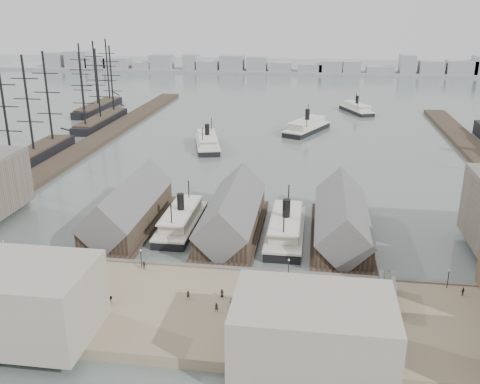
% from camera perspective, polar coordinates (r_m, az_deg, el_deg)
% --- Properties ---
extents(ground, '(900.00, 900.00, 0.00)m').
position_cam_1_polar(ground, '(115.62, -2.15, -7.75)').
color(ground, '#4F5C59').
rests_on(ground, ground).
extents(quay, '(180.00, 30.00, 2.00)m').
position_cam_1_polar(quay, '(98.11, -4.29, -12.53)').
color(quay, '#817157').
rests_on(quay, ground).
extents(seawall, '(180.00, 1.20, 2.30)m').
position_cam_1_polar(seawall, '(110.57, -2.65, -8.45)').
color(seawall, '#59544C').
rests_on(seawall, ground).
extents(west_wharf, '(10.00, 220.00, 1.60)m').
position_cam_1_polar(west_wharf, '(225.13, -14.80, 5.50)').
color(west_wharf, '#2D231C').
rests_on(west_wharf, ground).
extents(ferry_shed_west, '(14.00, 42.00, 12.60)m').
position_cam_1_polar(ferry_shed_west, '(135.11, -11.80, -1.86)').
color(ferry_shed_west, '#2D231C').
rests_on(ferry_shed_west, ground).
extents(ferry_shed_center, '(14.00, 42.00, 12.60)m').
position_cam_1_polar(ferry_shed_center, '(128.81, -0.84, -2.51)').
color(ferry_shed_center, '#2D231C').
rests_on(ferry_shed_center, ground).
extents(ferry_shed_east, '(14.00, 42.00, 12.60)m').
position_cam_1_polar(ferry_shed_east, '(127.60, 10.79, -3.09)').
color(ferry_shed_east, '#2D231C').
rests_on(ferry_shed_east, ground).
extents(street_bldg_center, '(24.00, 16.00, 10.00)m').
position_cam_1_polar(street_bldg_center, '(82.94, 7.80, -14.36)').
color(street_bldg_center, gray).
rests_on(street_bldg_center, quay).
extents(street_bldg_west, '(30.00, 16.00, 12.00)m').
position_cam_1_polar(street_bldg_west, '(95.84, -24.16, -10.36)').
color(street_bldg_west, gray).
rests_on(street_bldg_west, quay).
extents(lamp_post_far_w, '(0.44, 0.44, 3.92)m').
position_cam_1_polar(lamp_post_far_w, '(123.53, -23.90, -5.26)').
color(lamp_post_far_w, black).
rests_on(lamp_post_far_w, quay).
extents(lamp_post_near_w, '(0.44, 0.44, 3.92)m').
position_cam_1_polar(lamp_post_near_w, '(111.00, -10.53, -6.60)').
color(lamp_post_near_w, black).
rests_on(lamp_post_near_w, quay).
extents(lamp_post_near_e, '(0.44, 0.44, 3.92)m').
position_cam_1_polar(lamp_post_near_e, '(105.75, 5.22, -7.72)').
color(lamp_post_near_e, black).
rests_on(lamp_post_near_e, quay).
extents(lamp_post_far_e, '(0.44, 0.44, 3.92)m').
position_cam_1_polar(lamp_post_far_e, '(108.83, 21.36, -8.26)').
color(lamp_post_far_e, black).
rests_on(lamp_post_far_e, quay).
extents(far_shore, '(500.00, 40.00, 15.72)m').
position_cam_1_polar(far_shore, '(438.38, 5.59, 13.05)').
color(far_shore, gray).
rests_on(far_shore, ground).
extents(ferry_docked_west, '(8.06, 26.86, 9.59)m').
position_cam_1_polar(ferry_docked_west, '(133.35, -6.28, -2.95)').
color(ferry_docked_west, black).
rests_on(ferry_docked_west, ground).
extents(ferry_docked_east, '(8.50, 28.34, 10.12)m').
position_cam_1_polar(ferry_docked_east, '(128.01, 4.90, -3.83)').
color(ferry_docked_east, black).
rests_on(ferry_docked_east, ground).
extents(ferry_open_near, '(15.03, 28.78, 9.85)m').
position_cam_1_polar(ferry_open_near, '(207.12, -3.50, 5.35)').
color(ferry_open_near, black).
rests_on(ferry_open_near, ground).
extents(ferry_open_mid, '(20.50, 30.73, 10.61)m').
position_cam_1_polar(ferry_open_mid, '(234.16, 7.15, 6.95)').
color(ferry_open_mid, black).
rests_on(ferry_open_mid, ground).
extents(ferry_open_far, '(17.11, 26.31, 9.07)m').
position_cam_1_polar(ferry_open_far, '(281.50, 12.32, 8.71)').
color(ferry_open_far, black).
rests_on(ferry_open_far, ground).
extents(sailing_ship_near, '(8.91, 61.38, 36.63)m').
position_cam_1_polar(sailing_ship_near, '(197.91, -22.07, 3.37)').
color(sailing_ship_near, black).
rests_on(sailing_ship_near, ground).
extents(sailing_ship_mid, '(8.28, 47.84, 34.04)m').
position_cam_1_polar(sailing_ship_mid, '(255.17, -14.62, 7.50)').
color(sailing_ship_mid, black).
rests_on(sailing_ship_mid, ground).
extents(sailing_ship_far, '(8.53, 47.40, 35.08)m').
position_cam_1_polar(sailing_ship_far, '(288.96, -14.90, 8.86)').
color(sailing_ship_far, black).
rests_on(sailing_ship_far, ground).
extents(tram, '(3.42, 10.58, 3.70)m').
position_cam_1_polar(tram, '(101.14, 15.43, -10.29)').
color(tram, black).
rests_on(tram, quay).
extents(horse_cart_left, '(4.82, 3.23, 1.65)m').
position_cam_1_polar(horse_cart_left, '(109.06, -21.24, -9.31)').
color(horse_cart_left, black).
rests_on(horse_cart_left, quay).
extents(horse_cart_center, '(4.81, 1.60, 1.47)m').
position_cam_1_polar(horse_cart_center, '(101.11, -14.40, -10.93)').
color(horse_cart_center, black).
rests_on(horse_cart_center, quay).
extents(horse_cart_right, '(4.63, 1.69, 1.69)m').
position_cam_1_polar(horse_cart_right, '(96.60, 0.93, -11.74)').
color(horse_cart_right, black).
rests_on(horse_cart_right, quay).
extents(pedestrian_1, '(1.11, 1.08, 1.81)m').
position_cam_1_polar(pedestrian_1, '(108.36, -23.76, -9.82)').
color(pedestrian_1, black).
rests_on(pedestrian_1, quay).
extents(pedestrian_2, '(1.27, 0.94, 1.75)m').
position_cam_1_polar(pedestrian_2, '(110.70, -10.19, -7.72)').
color(pedestrian_2, black).
rests_on(pedestrian_2, quay).
extents(pedestrian_3, '(1.01, 0.66, 1.59)m').
position_cam_1_polar(pedestrian_3, '(98.31, -14.76, -11.90)').
color(pedestrian_3, black).
rests_on(pedestrian_3, quay).
extents(pedestrian_4, '(0.91, 0.73, 1.62)m').
position_cam_1_polar(pedestrian_4, '(99.63, -1.94, -10.72)').
color(pedestrian_4, black).
rests_on(pedestrian_4, quay).
extents(pedestrian_5, '(0.70, 0.57, 1.68)m').
position_cam_1_polar(pedestrian_5, '(95.49, -2.52, -12.17)').
color(pedestrian_5, black).
rests_on(pedestrian_5, quay).
extents(pedestrian_6, '(0.98, 0.89, 1.64)m').
position_cam_1_polar(pedestrian_6, '(104.10, 11.22, -9.69)').
color(pedestrian_6, black).
rests_on(pedestrian_6, quay).
extents(pedestrian_7, '(1.17, 1.05, 1.57)m').
position_cam_1_polar(pedestrian_7, '(95.04, 13.84, -13.00)').
color(pedestrian_7, black).
rests_on(pedestrian_7, quay).
extents(pedestrian_8, '(1.01, 0.90, 1.64)m').
position_cam_1_polar(pedestrian_8, '(108.20, 22.69, -9.75)').
color(pedestrian_8, black).
rests_on(pedestrian_8, quay).
extents(pedestrian_10, '(0.74, 0.69, 1.64)m').
position_cam_1_polar(pedestrian_10, '(99.58, -5.57, -10.82)').
color(pedestrian_10, black).
rests_on(pedestrian_10, quay).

